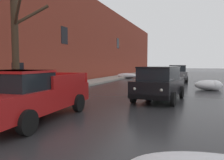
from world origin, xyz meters
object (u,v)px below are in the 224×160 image
at_px(suv_black_parked_kerbside_close, 159,82).
at_px(fire_hydrant, 10,97).
at_px(sedan_green_parked_kerbside_mid, 167,78).
at_px(suv_grey_parked_far_down_block, 177,72).
at_px(bare_tree_second_along_sidewalk, 16,39).
at_px(pickup_truck_red_approaching_near_lane, 31,95).

relative_size(suv_black_parked_kerbside_close, fire_hydrant, 6.32).
bearing_deg(fire_hydrant, suv_black_parked_kerbside_close, 29.53).
bearing_deg(sedan_green_parked_kerbside_mid, suv_grey_parked_far_down_block, 87.38).
xyz_separation_m(bare_tree_second_along_sidewalk, pickup_truck_red_approaching_near_lane, (2.97, -2.46, -2.29)).
xyz_separation_m(suv_grey_parked_far_down_block, fire_hydrant, (-6.60, -17.15, -0.63)).
bearing_deg(fire_hydrant, suv_grey_parked_far_down_block, 68.96).
xyz_separation_m(suv_black_parked_kerbside_close, sedan_green_parked_kerbside_mid, (-0.31, 6.66, -0.24)).
xyz_separation_m(bare_tree_second_along_sidewalk, suv_grey_parked_far_down_block, (6.58, 16.65, -2.18)).
bearing_deg(pickup_truck_red_approaching_near_lane, suv_black_parked_kerbside_close, 57.60).
bearing_deg(bare_tree_second_along_sidewalk, fire_hydrant, -91.80).
xyz_separation_m(pickup_truck_red_approaching_near_lane, fire_hydrant, (-2.98, 1.96, -0.53)).
height_order(suv_grey_parked_far_down_block, fire_hydrant, suv_grey_parked_far_down_block).
bearing_deg(suv_grey_parked_far_down_block, bare_tree_second_along_sidewalk, -111.56).
relative_size(suv_black_parked_kerbside_close, suv_grey_parked_far_down_block, 0.95).
distance_m(bare_tree_second_along_sidewalk, sedan_green_parked_kerbside_mid, 11.97).
relative_size(pickup_truck_red_approaching_near_lane, suv_black_parked_kerbside_close, 1.19).
height_order(pickup_truck_red_approaching_near_lane, sedan_green_parked_kerbside_mid, pickup_truck_red_approaching_near_lane).
xyz_separation_m(bare_tree_second_along_sidewalk, fire_hydrant, (-0.02, -0.50, -2.82)).
xyz_separation_m(bare_tree_second_along_sidewalk, sedan_green_parked_kerbside_mid, (6.27, 9.90, -2.42)).
height_order(suv_black_parked_kerbside_close, sedan_green_parked_kerbside_mid, suv_black_parked_kerbside_close).
bearing_deg(suv_black_parked_kerbside_close, bare_tree_second_along_sidewalk, -153.78).
xyz_separation_m(pickup_truck_red_approaching_near_lane, suv_black_parked_kerbside_close, (3.62, 5.70, 0.11)).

